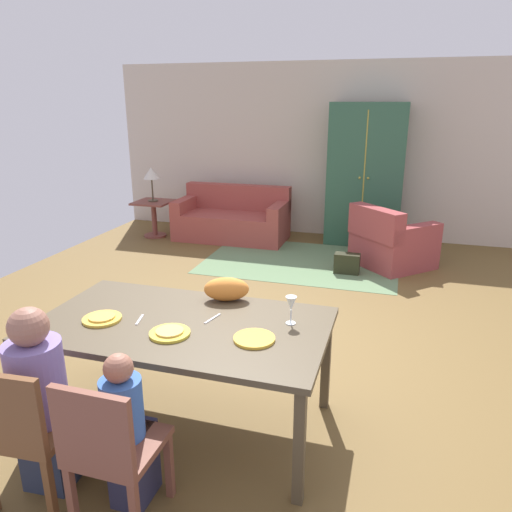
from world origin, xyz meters
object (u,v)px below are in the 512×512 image
(plate_near_woman, at_px, (254,339))
(dining_chair_child, at_px, (109,446))
(wine_glass, at_px, (291,304))
(armoire, at_px, (365,175))
(plate_near_man, at_px, (102,319))
(couch, at_px, (233,220))
(cat, at_px, (226,289))
(dining_table, at_px, (183,331))
(armchair, at_px, (391,243))
(dining_chair_man, at_px, (24,427))
(person_man, at_px, (45,404))
(side_table, at_px, (154,214))
(person_child, at_px, (128,435))
(plate_near_child, at_px, (170,333))
(handbag, at_px, (347,264))
(table_lamp, at_px, (151,174))

(plate_near_woman, bearing_deg, dining_chair_child, -123.32)
(wine_glass, height_order, armoire, armoire)
(plate_near_man, bearing_deg, couch, 99.00)
(cat, bearing_deg, dining_table, -126.72)
(dining_table, distance_m, armchair, 4.04)
(dining_chair_man, distance_m, person_man, 0.18)
(cat, relative_size, side_table, 0.55)
(person_child, bearing_deg, plate_near_woman, 50.00)
(armchair, height_order, side_table, armchair)
(plate_near_child, bearing_deg, armoire, 81.48)
(person_man, relative_size, side_table, 1.91)
(plate_near_woman, bearing_deg, handbag, 86.88)
(plate_near_woman, xyz_separation_m, handbag, (0.19, 3.47, -0.64))
(plate_near_woman, xyz_separation_m, table_lamp, (-3.02, 4.37, 0.24))
(side_table, height_order, handbag, side_table)
(plate_near_woman, height_order, cat, cat)
(side_table, distance_m, handbag, 3.34)
(plate_near_woman, bearing_deg, dining_chair_man, -142.57)
(person_man, bearing_deg, couch, 97.98)
(plate_near_man, xyz_separation_m, plate_near_woman, (1.03, 0.02, 0.00))
(plate_near_man, bearing_deg, person_child, -49.04)
(wine_glass, bearing_deg, plate_near_man, -165.79)
(cat, height_order, armoire, armoire)
(handbag, bearing_deg, couch, 149.32)
(dining_table, height_order, armoire, armoire)
(wine_glass, distance_m, cat, 0.58)
(dining_table, relative_size, dining_chair_child, 2.14)
(person_child, height_order, table_lamp, table_lamp)
(couch, xyz_separation_m, armoire, (2.01, 0.33, 0.75))
(plate_near_child, bearing_deg, dining_chair_man, -125.89)
(person_child, relative_size, couch, 0.53)
(dining_table, distance_m, wine_glass, 0.72)
(dining_chair_man, height_order, armoire, armoire)
(plate_near_man, xyz_separation_m, table_lamp, (-1.99, 4.39, 0.24))
(dining_chair_man, height_order, side_table, dining_chair_man)
(side_table, bearing_deg, armchair, -6.72)
(table_lamp, bearing_deg, wine_glass, -52.20)
(dining_chair_man, bearing_deg, dining_chair_child, -0.02)
(armchair, relative_size, side_table, 2.08)
(dining_chair_man, relative_size, armchair, 0.72)
(plate_near_man, distance_m, cat, 0.86)
(dining_chair_man, relative_size, person_man, 0.78)
(dining_chair_child, xyz_separation_m, cat, (0.15, 1.30, 0.35))
(plate_near_child, bearing_deg, person_child, -89.98)
(armchair, xyz_separation_m, side_table, (-3.72, 0.44, 0.06))
(dining_table, xyz_separation_m, armchair, (1.21, 3.84, -0.38))
(wine_glass, bearing_deg, armchair, 81.56)
(person_man, bearing_deg, side_table, 111.76)
(plate_near_woman, distance_m, couch, 4.98)
(wine_glass, relative_size, handbag, 0.58)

